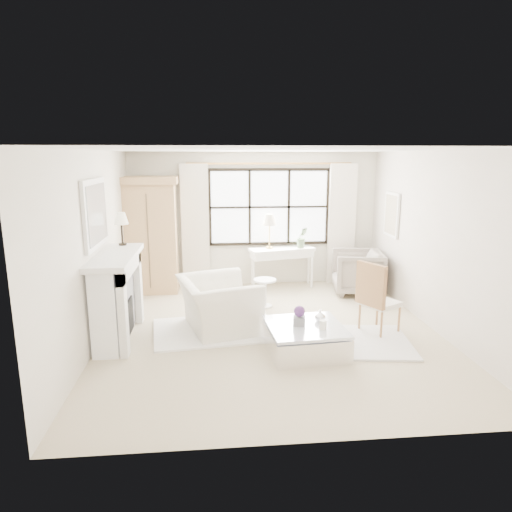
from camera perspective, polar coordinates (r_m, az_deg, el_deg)
The scene contains 32 objects.
floor at distance 7.02m, azimuth 1.91°, elevation -9.49°, with size 5.50×5.50×0.00m, color #C5B392.
ceiling at distance 6.52m, azimuth 2.08°, elevation 13.12°, with size 5.50×5.50×0.00m, color white.
wall_back at distance 9.34m, azimuth -0.20°, elevation 4.61°, with size 5.00×5.00×0.00m, color silver.
wall_front at distance 4.01m, azimuth 7.10°, elevation -6.13°, with size 5.00×5.00×0.00m, color silver.
wall_left at distance 6.79m, azimuth -19.43°, elevation 0.92°, with size 5.50×5.50×0.00m, color beige.
wall_right at distance 7.39m, azimuth 21.61°, elevation 1.65°, with size 5.50×5.50×0.00m, color beige.
window_pane at distance 9.32m, azimuth 1.66°, elevation 6.14°, with size 2.40×0.02×1.50m, color white.
window_frame at distance 9.31m, azimuth 1.67°, elevation 6.13°, with size 2.50×0.04×1.50m, color black, non-canonical shape.
curtain_rod at distance 9.20m, azimuth 1.74°, elevation 11.49°, with size 0.04×0.04×3.30m, color #BF8842.
curtain_left at distance 9.22m, azimuth -7.60°, elevation 3.68°, with size 0.55×0.10×2.47m, color beige.
curtain_right at distance 9.59m, azimuth 10.66°, elevation 3.91°, with size 0.55×0.10×2.47m, color white.
fireplace at distance 6.90m, azimuth -17.18°, elevation -4.75°, with size 0.58×1.66×1.26m.
mirror_frame at distance 6.71m, azimuth -19.48°, elevation 5.03°, with size 0.05×1.15×0.95m, color silver.
mirror_glass at distance 6.70m, azimuth -19.23°, elevation 5.05°, with size 0.02×1.00×0.80m, color silver.
art_frame at distance 8.88m, azimuth 16.61°, elevation 4.99°, with size 0.04×0.62×0.82m, color white.
art_canvas at distance 8.87m, azimuth 16.49°, elevation 4.99°, with size 0.01×0.52×0.72m, color #B3A58B.
mantel_lamp at distance 7.32m, azimuth -16.50°, elevation 4.34°, with size 0.22×0.22×0.51m.
armoire at distance 9.02m, azimuth -13.08°, elevation 2.66°, with size 1.13×0.71×2.24m.
console_table at distance 9.29m, azimuth 3.23°, elevation -1.42°, with size 1.37×0.72×0.80m.
console_lamp at distance 9.08m, azimuth 1.70°, elevation 4.43°, with size 0.28×0.28×0.69m.
orchid_plant at distance 9.22m, azimuth 5.76°, elevation 2.33°, with size 0.23×0.19×0.42m, color #5A774F.
side_table at distance 8.04m, azimuth 1.12°, elevation -4.13°, with size 0.40×0.40×0.51m.
rug_left at distance 7.09m, azimuth -5.13°, elevation -9.18°, with size 1.84×1.30×0.03m, color white.
rug_right at distance 6.79m, azimuth 11.75°, elevation -10.41°, with size 1.66×1.25×0.03m, color silver.
club_armchair at distance 7.01m, azimuth -4.73°, elevation -6.07°, with size 1.23×1.07×0.80m, color white.
wingback_chair at distance 9.04m, azimuth 12.55°, elevation -1.97°, with size 0.90×0.92×0.84m, color gray.
french_chair at distance 7.15m, azimuth 15.04°, elevation -6.86°, with size 0.66×0.66×1.08m.
coffee_table at distance 6.33m, azimuth 6.16°, elevation -10.30°, with size 1.08×1.08×0.38m.
planter_box at distance 6.24m, azimuth 5.43°, elevation -8.07°, with size 0.16×0.16×0.12m, color slate.
planter_flowers at distance 6.20m, azimuth 5.45°, elevation -6.90°, with size 0.15×0.15×0.15m, color #552B6D.
pillar_candle at distance 6.15m, azimuth 8.38°, elevation -8.49°, with size 0.10×0.10×0.12m, color white.
coffee_vase at distance 6.41m, azimuth 8.01°, elevation -7.39°, with size 0.15×0.15×0.16m, color white.
Camera 1 is at (-0.85, -6.46, 2.62)m, focal length 32.00 mm.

